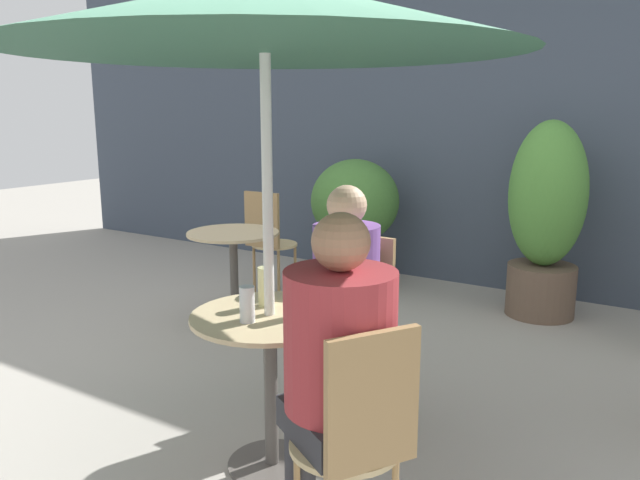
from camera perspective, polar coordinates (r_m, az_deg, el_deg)
ground_plane at (r=3.06m, az=-8.94°, el=-18.92°), size 20.00×20.00×0.00m
storefront_wall at (r=5.62m, az=14.31°, el=10.99°), size 10.00×0.06×3.00m
cafe_table_near at (r=2.73m, az=-4.57°, el=-10.50°), size 0.67×0.67×0.71m
cafe_table_far at (r=4.48m, az=-7.90°, el=-1.71°), size 0.65×0.65×0.71m
bistro_chair_0 at (r=2.10m, az=3.58°, el=-17.06°), size 0.43×0.43×0.90m
bistro_chair_1 at (r=3.32m, az=3.54°, el=-5.98°), size 0.38×0.38×0.90m
bistro_chair_2 at (r=5.13m, az=-4.78°, el=0.45°), size 0.38×0.38×0.90m
seated_person_0 at (r=2.14m, az=1.64°, el=-11.04°), size 0.47×0.46×1.24m
seated_person_1 at (r=3.15m, az=2.26°, el=-3.75°), size 0.34×0.35×1.19m
beer_glass_0 at (r=2.76m, az=-4.98°, el=-4.25°), size 0.07×0.07×0.17m
beer_glass_1 at (r=2.56m, az=-6.68°, el=-5.85°), size 0.06×0.06×0.15m
beer_glass_2 at (r=2.60m, az=-2.09°, el=-5.32°), size 0.07×0.07×0.17m
potted_plant_0 at (r=5.52m, az=3.20°, el=2.53°), size 0.78×0.78×1.13m
potted_plant_1 at (r=4.95m, az=19.97°, el=2.04°), size 0.57×0.57×1.48m
umbrella at (r=2.55m, az=-5.12°, el=19.73°), size 2.06×2.06×2.05m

